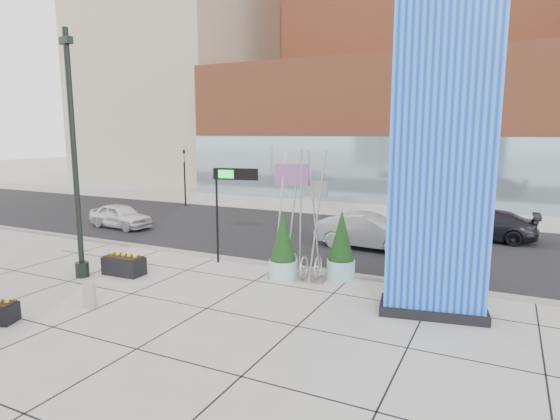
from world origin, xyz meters
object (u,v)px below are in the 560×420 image
at_px(public_art_sculpture, 299,245).
at_px(car_white_west, 121,216).
at_px(blue_pylon, 441,148).
at_px(concrete_bollard, 89,295).
at_px(lamp_post, 76,180).
at_px(overhead_street_sign, 230,182).
at_px(car_silver_mid, 368,232).

relative_size(public_art_sculpture, car_white_west, 1.21).
xyz_separation_m(blue_pylon, public_art_sculpture, (-4.92, 1.40, -3.61)).
distance_m(public_art_sculpture, concrete_bollard, 7.18).
xyz_separation_m(lamp_post, public_art_sculpture, (7.29, 3.36, -2.37)).
bearing_deg(overhead_street_sign, concrete_bollard, -114.26).
xyz_separation_m(lamp_post, concrete_bollard, (2.68, -2.08, -3.25)).
relative_size(public_art_sculpture, overhead_street_sign, 1.22).
height_order(blue_pylon, car_silver_mid, blue_pylon).
bearing_deg(car_white_west, overhead_street_sign, -104.75).
distance_m(lamp_post, concrete_bollard, 4.70).
height_order(concrete_bollard, car_silver_mid, car_silver_mid).
height_order(blue_pylon, concrete_bollard, blue_pylon).
relative_size(blue_pylon, overhead_street_sign, 2.58).
distance_m(blue_pylon, overhead_street_sign, 8.48).
height_order(public_art_sculpture, overhead_street_sign, public_art_sculpture).
distance_m(car_white_west, car_silver_mid, 13.84).
height_order(public_art_sculpture, car_white_west, public_art_sculpture).
bearing_deg(overhead_street_sign, public_art_sculpture, -19.86).
distance_m(lamp_post, car_white_west, 9.64).
relative_size(overhead_street_sign, car_silver_mid, 0.81).
height_order(concrete_bollard, car_white_west, car_white_west).
distance_m(concrete_bollard, car_silver_mid, 12.33).
bearing_deg(public_art_sculpture, car_white_west, 157.84).
bearing_deg(lamp_post, car_white_west, 126.13).
bearing_deg(car_white_west, lamp_post, -138.12).
height_order(blue_pylon, overhead_street_sign, blue_pylon).
bearing_deg(car_silver_mid, overhead_street_sign, 143.95).
distance_m(concrete_bollard, overhead_street_sign, 6.79).
relative_size(concrete_bollard, car_white_west, 0.19).
relative_size(blue_pylon, public_art_sculpture, 2.12).
relative_size(lamp_post, public_art_sculpture, 1.86).
xyz_separation_m(concrete_bollard, overhead_street_sign, (1.40, 5.94, 2.97)).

